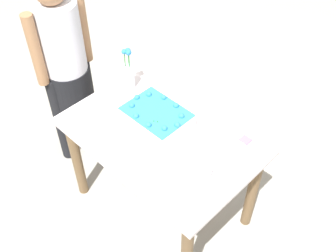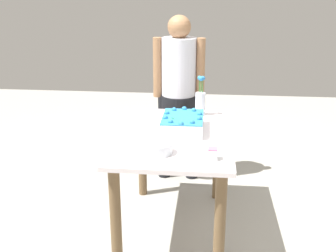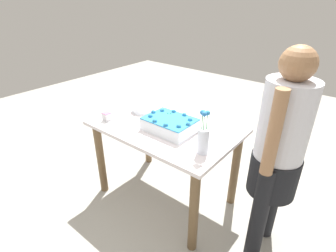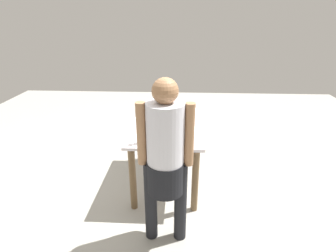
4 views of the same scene
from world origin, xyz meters
The scene contains 8 objects.
ground_plane centered at (0.00, 0.00, 0.00)m, with size 8.00×8.00×0.00m, color #A29F96.
dining_table centered at (0.00, 0.00, 0.61)m, with size 1.19×0.78×0.75m.
sheet_cake centered at (-0.09, 0.05, 0.81)m, with size 0.39×0.29×0.13m.
serving_plate_with_slice centered at (0.43, 0.26, 0.78)m, with size 0.18×0.18×0.08m.
cake_knife centered at (-0.41, -0.21, 0.75)m, with size 0.22×0.02×0.00m, color silver.
flower_vase centered at (-0.46, 0.16, 0.87)m, with size 0.08×0.08×0.31m.
fruit_bowl centered at (0.35, -0.08, 0.79)m, with size 0.19×0.19×0.07m, color silver.
person_standing centered at (-0.89, -0.04, 0.85)m, with size 0.31×0.45×1.49m.
Camera 4 is at (-2.74, -0.15, 1.90)m, focal length 28.00 mm.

